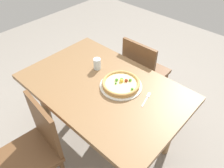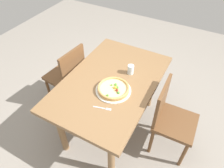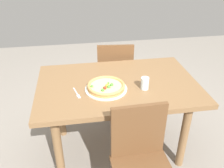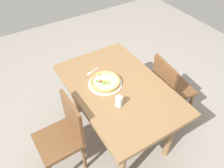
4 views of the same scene
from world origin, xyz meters
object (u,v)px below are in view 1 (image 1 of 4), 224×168
(chair_near, at_px, (35,149))
(drinking_glass, at_px, (97,64))
(plate, at_px, (121,86))
(chair_far, at_px, (143,72))
(fork, at_px, (147,98))
(dining_table, at_px, (104,94))
(pizza, at_px, (121,83))

(chair_near, bearing_deg, drinking_glass, -76.03)
(plate, bearing_deg, chair_far, 106.06)
(chair_far, xyz_separation_m, fork, (0.40, -0.53, 0.27))
(chair_far, bearing_deg, plate, -75.53)
(dining_table, height_order, drinking_glass, drinking_glass)
(pizza, bearing_deg, chair_far, 106.10)
(dining_table, relative_size, fork, 8.29)
(plate, xyz_separation_m, fork, (0.24, 0.03, -0.00))
(pizza, height_order, drinking_glass, drinking_glass)
(chair_far, height_order, fork, chair_far)
(fork, xyz_separation_m, drinking_glass, (-0.55, 0.01, 0.05))
(dining_table, xyz_separation_m, drinking_glass, (-0.20, 0.13, 0.15))
(plate, relative_size, fork, 2.10)
(chair_far, xyz_separation_m, drinking_glass, (-0.15, -0.53, 0.31))
(plate, height_order, drinking_glass, drinking_glass)
(drinking_glass, bearing_deg, plate, -6.92)
(drinking_glass, bearing_deg, dining_table, -32.76)
(dining_table, relative_size, pizza, 4.43)
(dining_table, xyz_separation_m, plate, (0.11, 0.09, 0.11))
(plate, distance_m, fork, 0.24)
(chair_far, relative_size, pizza, 2.88)
(plate, bearing_deg, pizza, 79.09)
(chair_near, relative_size, drinking_glass, 8.72)
(pizza, bearing_deg, chair_near, -105.04)
(chair_far, bearing_deg, pizza, -75.50)
(plate, bearing_deg, drinking_glass, 173.08)
(dining_table, bearing_deg, chair_far, 94.35)
(fork, distance_m, drinking_glass, 0.55)
(pizza, distance_m, drinking_glass, 0.31)
(chair_far, distance_m, plate, 0.64)
(pizza, relative_size, drinking_glass, 3.02)
(fork, bearing_deg, chair_far, 21.73)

